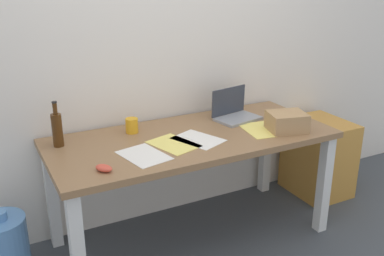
{
  "coord_description": "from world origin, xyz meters",
  "views": [
    {
      "loc": [
        -1.2,
        -2.32,
        1.75
      ],
      "look_at": [
        0.0,
        0.0,
        0.79
      ],
      "focal_mm": 41.6,
      "sensor_mm": 36.0,
      "label": 1
    }
  ],
  "objects_px": {
    "desk": "(192,149)",
    "beer_bottle": "(57,129)",
    "water_cooler_jug": "(3,252)",
    "laptop_right": "(235,112)",
    "computer_mouse": "(104,168)",
    "cardboard_box": "(287,122)",
    "coffee_mug": "(132,126)",
    "filing_cabinet": "(318,157)"
  },
  "relations": [
    {
      "from": "beer_bottle",
      "to": "coffee_mug",
      "type": "bearing_deg",
      "value": 1.76
    },
    {
      "from": "beer_bottle",
      "to": "water_cooler_jug",
      "type": "distance_m",
      "value": 0.76
    },
    {
      "from": "beer_bottle",
      "to": "coffee_mug",
      "type": "distance_m",
      "value": 0.47
    },
    {
      "from": "desk",
      "to": "coffee_mug",
      "type": "distance_m",
      "value": 0.41
    },
    {
      "from": "computer_mouse",
      "to": "filing_cabinet",
      "type": "distance_m",
      "value": 1.94
    },
    {
      "from": "computer_mouse",
      "to": "water_cooler_jug",
      "type": "height_order",
      "value": "computer_mouse"
    },
    {
      "from": "beer_bottle",
      "to": "cardboard_box",
      "type": "bearing_deg",
      "value": -16.66
    },
    {
      "from": "coffee_mug",
      "to": "water_cooler_jug",
      "type": "bearing_deg",
      "value": -169.77
    },
    {
      "from": "beer_bottle",
      "to": "computer_mouse",
      "type": "distance_m",
      "value": 0.49
    },
    {
      "from": "desk",
      "to": "cardboard_box",
      "type": "xyz_separation_m",
      "value": [
        0.59,
        -0.2,
        0.15
      ]
    },
    {
      "from": "cardboard_box",
      "to": "desk",
      "type": "bearing_deg",
      "value": 161.15
    },
    {
      "from": "computer_mouse",
      "to": "coffee_mug",
      "type": "height_order",
      "value": "coffee_mug"
    },
    {
      "from": "beer_bottle",
      "to": "filing_cabinet",
      "type": "height_order",
      "value": "beer_bottle"
    },
    {
      "from": "beer_bottle",
      "to": "cardboard_box",
      "type": "relative_size",
      "value": 1.17
    },
    {
      "from": "beer_bottle",
      "to": "cardboard_box",
      "type": "xyz_separation_m",
      "value": [
        1.37,
        -0.41,
        -0.05
      ]
    },
    {
      "from": "computer_mouse",
      "to": "beer_bottle",
      "type": "bearing_deg",
      "value": 74.23
    },
    {
      "from": "laptop_right",
      "to": "computer_mouse",
      "type": "bearing_deg",
      "value": -159.17
    },
    {
      "from": "laptop_right",
      "to": "water_cooler_jug",
      "type": "xyz_separation_m",
      "value": [
        -1.59,
        -0.09,
        -0.57
      ]
    },
    {
      "from": "cardboard_box",
      "to": "coffee_mug",
      "type": "xyz_separation_m",
      "value": [
        -0.9,
        0.42,
        -0.01
      ]
    },
    {
      "from": "beer_bottle",
      "to": "cardboard_box",
      "type": "height_order",
      "value": "beer_bottle"
    },
    {
      "from": "laptop_right",
      "to": "cardboard_box",
      "type": "xyz_separation_m",
      "value": [
        0.17,
        -0.35,
        0.01
      ]
    },
    {
      "from": "water_cooler_jug",
      "to": "desk",
      "type": "bearing_deg",
      "value": -3.33
    },
    {
      "from": "desk",
      "to": "water_cooler_jug",
      "type": "distance_m",
      "value": 1.25
    },
    {
      "from": "cardboard_box",
      "to": "water_cooler_jug",
      "type": "distance_m",
      "value": 1.87
    },
    {
      "from": "computer_mouse",
      "to": "coffee_mug",
      "type": "bearing_deg",
      "value": 22.86
    },
    {
      "from": "coffee_mug",
      "to": "water_cooler_jug",
      "type": "xyz_separation_m",
      "value": [
        -0.86,
        -0.15,
        -0.57
      ]
    },
    {
      "from": "beer_bottle",
      "to": "filing_cabinet",
      "type": "distance_m",
      "value": 2.06
    },
    {
      "from": "desk",
      "to": "computer_mouse",
      "type": "relative_size",
      "value": 17.95
    },
    {
      "from": "computer_mouse",
      "to": "cardboard_box",
      "type": "height_order",
      "value": "cardboard_box"
    },
    {
      "from": "beer_bottle",
      "to": "water_cooler_jug",
      "type": "height_order",
      "value": "beer_bottle"
    },
    {
      "from": "laptop_right",
      "to": "cardboard_box",
      "type": "relative_size",
      "value": 1.42
    },
    {
      "from": "laptop_right",
      "to": "computer_mouse",
      "type": "distance_m",
      "value": 1.13
    },
    {
      "from": "beer_bottle",
      "to": "desk",
      "type": "bearing_deg",
      "value": -14.98
    },
    {
      "from": "desk",
      "to": "laptop_right",
      "type": "relative_size",
      "value": 5.38
    },
    {
      "from": "desk",
      "to": "beer_bottle",
      "type": "height_order",
      "value": "beer_bottle"
    },
    {
      "from": "desk",
      "to": "cardboard_box",
      "type": "relative_size",
      "value": 7.65
    },
    {
      "from": "laptop_right",
      "to": "cardboard_box",
      "type": "height_order",
      "value": "laptop_right"
    },
    {
      "from": "desk",
      "to": "water_cooler_jug",
      "type": "relative_size",
      "value": 3.77
    },
    {
      "from": "laptop_right",
      "to": "water_cooler_jug",
      "type": "relative_size",
      "value": 0.7
    },
    {
      "from": "laptop_right",
      "to": "beer_bottle",
      "type": "height_order",
      "value": "beer_bottle"
    },
    {
      "from": "computer_mouse",
      "to": "water_cooler_jug",
      "type": "bearing_deg",
      "value": 116.75
    },
    {
      "from": "water_cooler_jug",
      "to": "computer_mouse",
      "type": "bearing_deg",
      "value": -30.9
    }
  ]
}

